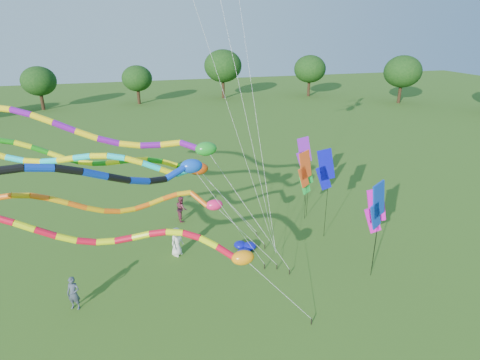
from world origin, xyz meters
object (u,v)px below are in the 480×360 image
object	(u,v)px
person_b	(74,293)
person_c	(181,209)
tube_kite_red	(152,242)
tube_kite_orange	(139,203)
person_a	(177,242)
blue_nylon_heap	(248,248)

from	to	relation	value
person_b	person_c	world-z (taller)	person_c
tube_kite_red	tube_kite_orange	bearing A→B (deg)	117.88
tube_kite_orange	person_a	world-z (taller)	tube_kite_orange
person_a	person_b	bearing A→B (deg)	170.58
person_a	person_c	bearing A→B (deg)	36.04
person_b	blue_nylon_heap	bearing A→B (deg)	38.42
tube_kite_red	person_c	bearing A→B (deg)	94.19
tube_kite_red	person_a	bearing A→B (deg)	92.08
person_a	person_c	world-z (taller)	person_c
blue_nylon_heap	person_b	size ratio (longest dim) A/B	0.87
tube_kite_red	person_a	distance (m)	6.00
tube_kite_orange	person_a	distance (m)	5.09
person_c	tube_kite_orange	bearing A→B (deg)	154.09
person_a	tube_kite_red	bearing A→B (deg)	-148.67
tube_kite_red	person_c	distance (m)	9.85
tube_kite_red	person_a	xyz separation A→B (m)	(1.46, 4.99, -3.00)
person_a	person_b	size ratio (longest dim) A/B	1.03
tube_kite_red	person_b	size ratio (longest dim) A/B	7.72
tube_kite_red	blue_nylon_heap	bearing A→B (deg)	56.94
tube_kite_red	blue_nylon_heap	distance (m)	7.78
person_a	tube_kite_orange	bearing A→B (deg)	-165.11
blue_nylon_heap	person_b	world-z (taller)	person_b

